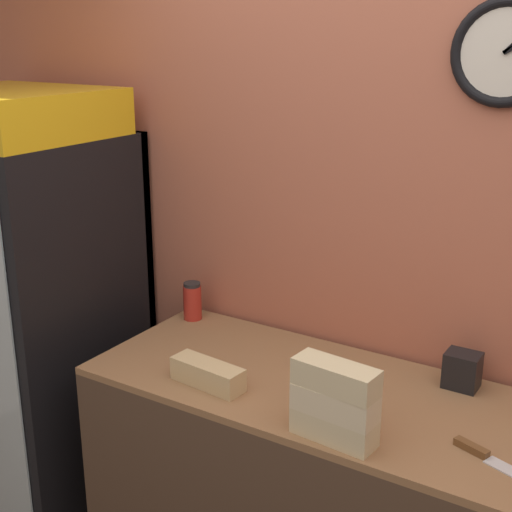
{
  "coord_description": "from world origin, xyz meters",
  "views": [
    {
      "loc": [
        0.72,
        -1.01,
        2.02
      ],
      "look_at": [
        -0.49,
        0.91,
        1.3
      ],
      "focal_mm": 50.0,
      "sensor_mm": 36.0,
      "label": 1
    }
  ],
  "objects_px": {
    "condiment_jar": "(192,301)",
    "sandwich_stack_bottom": "(334,427)",
    "chefs_knife": "(490,458)",
    "sandwich_flat_right": "(208,374)",
    "sandwich_stack_middle": "(335,402)",
    "napkin_dispenser": "(462,370)",
    "beverage_cooler": "(40,286)",
    "sandwich_stack_top": "(336,377)"
  },
  "relations": [
    {
      "from": "napkin_dispenser",
      "to": "sandwich_stack_middle",
      "type": "bearing_deg",
      "value": -113.21
    },
    {
      "from": "condiment_jar",
      "to": "sandwich_stack_middle",
      "type": "bearing_deg",
      "value": -29.58
    },
    {
      "from": "beverage_cooler",
      "to": "sandwich_flat_right",
      "type": "bearing_deg",
      "value": -11.38
    },
    {
      "from": "chefs_knife",
      "to": "condiment_jar",
      "type": "height_order",
      "value": "condiment_jar"
    },
    {
      "from": "sandwich_flat_right",
      "to": "sandwich_stack_top",
      "type": "bearing_deg",
      "value": -8.28
    },
    {
      "from": "sandwich_stack_bottom",
      "to": "condiment_jar",
      "type": "bearing_deg",
      "value": 150.42
    },
    {
      "from": "napkin_dispenser",
      "to": "beverage_cooler",
      "type": "bearing_deg",
      "value": -172.59
    },
    {
      "from": "sandwich_stack_bottom",
      "to": "chefs_knife",
      "type": "distance_m",
      "value": 0.43
    },
    {
      "from": "chefs_knife",
      "to": "sandwich_flat_right",
      "type": "bearing_deg",
      "value": -176.43
    },
    {
      "from": "condiment_jar",
      "to": "chefs_knife",
      "type": "bearing_deg",
      "value": -16.03
    },
    {
      "from": "beverage_cooler",
      "to": "sandwich_stack_top",
      "type": "bearing_deg",
      "value": -10.37
    },
    {
      "from": "sandwich_stack_middle",
      "to": "sandwich_flat_right",
      "type": "xyz_separation_m",
      "value": [
        -0.49,
        0.07,
        -0.08
      ]
    },
    {
      "from": "sandwich_flat_right",
      "to": "condiment_jar",
      "type": "xyz_separation_m",
      "value": [
        -0.38,
        0.43,
        0.04
      ]
    },
    {
      "from": "beverage_cooler",
      "to": "condiment_jar",
      "type": "xyz_separation_m",
      "value": [
        0.64,
        0.22,
        -0.01
      ]
    },
    {
      "from": "sandwich_stack_top",
      "to": "chefs_knife",
      "type": "xyz_separation_m",
      "value": [
        0.41,
        0.13,
        -0.19
      ]
    },
    {
      "from": "beverage_cooler",
      "to": "sandwich_flat_right",
      "type": "xyz_separation_m",
      "value": [
        1.02,
        -0.21,
        -0.05
      ]
    },
    {
      "from": "sandwich_stack_middle",
      "to": "sandwich_flat_right",
      "type": "distance_m",
      "value": 0.51
    },
    {
      "from": "sandwich_stack_middle",
      "to": "condiment_jar",
      "type": "xyz_separation_m",
      "value": [
        -0.88,
        0.5,
        -0.04
      ]
    },
    {
      "from": "sandwich_stack_middle",
      "to": "condiment_jar",
      "type": "distance_m",
      "value": 1.01
    },
    {
      "from": "beverage_cooler",
      "to": "sandwich_stack_middle",
      "type": "height_order",
      "value": "beverage_cooler"
    },
    {
      "from": "sandwich_stack_middle",
      "to": "napkin_dispenser",
      "type": "bearing_deg",
      "value": 66.79
    },
    {
      "from": "sandwich_stack_bottom",
      "to": "sandwich_stack_middle",
      "type": "relative_size",
      "value": 1.0
    },
    {
      "from": "sandwich_stack_bottom",
      "to": "napkin_dispenser",
      "type": "height_order",
      "value": "napkin_dispenser"
    },
    {
      "from": "sandwich_flat_right",
      "to": "napkin_dispenser",
      "type": "xyz_separation_m",
      "value": [
        0.71,
        0.43,
        0.02
      ]
    },
    {
      "from": "chefs_knife",
      "to": "napkin_dispenser",
      "type": "relative_size",
      "value": 2.56
    },
    {
      "from": "beverage_cooler",
      "to": "sandwich_stack_middle",
      "type": "bearing_deg",
      "value": -10.37
    },
    {
      "from": "sandwich_flat_right",
      "to": "chefs_knife",
      "type": "height_order",
      "value": "sandwich_flat_right"
    },
    {
      "from": "sandwich_stack_bottom",
      "to": "sandwich_flat_right",
      "type": "bearing_deg",
      "value": 171.72
    },
    {
      "from": "sandwich_stack_bottom",
      "to": "chefs_knife",
      "type": "relative_size",
      "value": 0.82
    },
    {
      "from": "condiment_jar",
      "to": "beverage_cooler",
      "type": "bearing_deg",
      "value": -161.04
    },
    {
      "from": "sandwich_stack_bottom",
      "to": "sandwich_stack_middle",
      "type": "xyz_separation_m",
      "value": [
        0.0,
        0.0,
        0.08
      ]
    },
    {
      "from": "sandwich_stack_bottom",
      "to": "sandwich_stack_middle",
      "type": "height_order",
      "value": "sandwich_stack_middle"
    },
    {
      "from": "condiment_jar",
      "to": "sandwich_stack_top",
      "type": "bearing_deg",
      "value": -29.58
    },
    {
      "from": "sandwich_stack_bottom",
      "to": "condiment_jar",
      "type": "distance_m",
      "value": 1.01
    },
    {
      "from": "beverage_cooler",
      "to": "napkin_dispenser",
      "type": "distance_m",
      "value": 1.75
    },
    {
      "from": "condiment_jar",
      "to": "sandwich_flat_right",
      "type": "bearing_deg",
      "value": -48.08
    },
    {
      "from": "condiment_jar",
      "to": "sandwich_stack_bottom",
      "type": "bearing_deg",
      "value": -29.58
    },
    {
      "from": "sandwich_stack_bottom",
      "to": "condiment_jar",
      "type": "relative_size",
      "value": 1.65
    },
    {
      "from": "sandwich_flat_right",
      "to": "napkin_dispenser",
      "type": "distance_m",
      "value": 0.83
    },
    {
      "from": "sandwich_stack_top",
      "to": "sandwich_flat_right",
      "type": "xyz_separation_m",
      "value": [
        -0.49,
        0.07,
        -0.16
      ]
    },
    {
      "from": "sandwich_flat_right",
      "to": "chefs_knife",
      "type": "xyz_separation_m",
      "value": [
        0.9,
        0.06,
        -0.03
      ]
    },
    {
      "from": "sandwich_stack_bottom",
      "to": "napkin_dispenser",
      "type": "distance_m",
      "value": 0.55
    }
  ]
}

